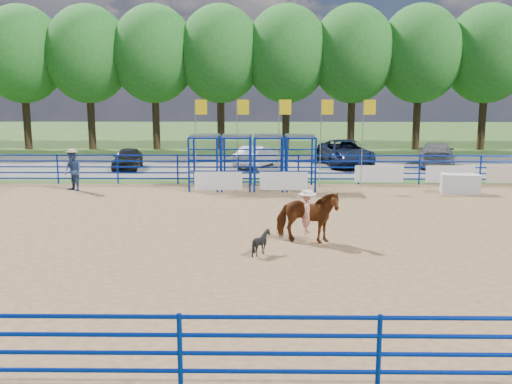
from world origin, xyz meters
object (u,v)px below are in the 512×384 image
calf (261,242)px  car_a (128,158)px  spectator_cowboy (73,171)px  car_b (257,156)px  car_c (345,153)px  car_d (436,154)px  announcer_table (460,184)px  horse_and_rider (307,215)px

calf → car_a: bearing=12.9°
spectator_cowboy → car_b: (8.46, 8.14, -0.32)m
car_a → car_c: bearing=3.3°
car_a → car_d: bearing=0.2°
announcer_table → car_d: car_d is taller
car_c → calf: bearing=-111.3°
car_c → car_b: bearing=-178.3°
calf → car_d: 21.40m
car_a → horse_and_rider: bearing=-63.2°
spectator_cowboy → car_b: bearing=43.9°
car_c → car_a: bearing=-179.5°
horse_and_rider → calf: size_ratio=3.11×
announcer_table → horse_and_rider: size_ratio=0.73×
announcer_table → spectator_cowboy: 17.80m
calf → car_d: (10.56, 18.61, 0.36)m
car_b → car_c: size_ratio=0.70×
announcer_table → horse_and_rider: 11.30m
announcer_table → car_c: car_c is taller
announcer_table → car_b: 12.64m
horse_and_rider → car_d: horse_and_rider is taller
announcer_table → car_c: 10.09m
car_b → car_c: car_c is taller
announcer_table → car_b: car_b is taller
calf → car_b: 18.22m
calf → car_d: bearing=-41.3°
car_a → car_d: car_d is taller
horse_and_rider → spectator_cowboy: (-10.19, 8.76, 0.07)m
horse_and_rider → car_c: horse_and_rider is taller
car_d → spectator_cowboy: bearing=39.1°
horse_and_rider → spectator_cowboy: horse_and_rider is taller
announcer_table → car_c: bearing=112.8°
car_b → horse_and_rider: bearing=119.5°
calf → spectator_cowboy: bearing=29.4°
spectator_cowboy → car_a: (0.81, 7.34, -0.36)m
horse_and_rider → car_b: (-1.73, 16.90, -0.25)m
announcer_table → car_b: bearing=137.5°
car_a → car_d: (18.53, 1.20, 0.12)m
announcer_table → car_a: bearing=155.5°
car_a → car_b: bearing=2.5°
spectator_cowboy → horse_and_rider: bearing=-40.7°
announcer_table → car_c: (-3.90, 9.30, 0.33)m
horse_and_rider → announcer_table: bearing=47.8°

